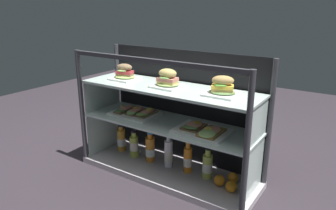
{
  "coord_description": "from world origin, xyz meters",
  "views": [
    {
      "loc": [
        1.13,
        -1.7,
        1.17
      ],
      "look_at": [
        0.0,
        0.0,
        0.52
      ],
      "focal_mm": 33.98,
      "sensor_mm": 36.0,
      "label": 1
    }
  ],
  "objects": [
    {
      "name": "orange_fruit_rolled_forward",
      "position": [
        0.46,
        0.08,
        0.08
      ],
      "size": [
        0.07,
        0.07,
        0.07
      ],
      "primitive_type": "sphere",
      "color": "orange",
      "rests_on": "case_base_deck"
    },
    {
      "name": "case_frame",
      "position": [
        0.0,
        0.12,
        0.48
      ],
      "size": [
        1.3,
        0.43,
        0.87
      ],
      "color": "#333338",
      "rests_on": "ground"
    },
    {
      "name": "shelf_upper_glass",
      "position": [
        0.0,
        0.0,
        0.64
      ],
      "size": [
        1.25,
        0.38,
        0.02
      ],
      "primitive_type": "cube",
      "color": "silver",
      "rests_on": "riser_upper_tier"
    },
    {
      "name": "open_sandwich_tray_near_left_corner",
      "position": [
        0.28,
        -0.04,
        0.42
      ],
      "size": [
        0.34,
        0.25,
        0.06
      ],
      "color": "white",
      "rests_on": "shelf_lower_glass"
    },
    {
      "name": "orange_fruit_near_left_post",
      "position": [
        0.49,
        -0.03,
        0.08
      ],
      "size": [
        0.07,
        0.07,
        0.07
      ],
      "primitive_type": "sphere",
      "color": "orange",
      "rests_on": "case_base_deck"
    },
    {
      "name": "juice_bottle_near_post",
      "position": [
        0.29,
        0.04,
        0.13
      ],
      "size": [
        0.07,
        0.07,
        0.22
      ],
      "color": "#B7C951",
      "rests_on": "case_base_deck"
    },
    {
      "name": "juice_bottle_front_right_end",
      "position": [
        -0.32,
        0.02,
        0.13
      ],
      "size": [
        0.07,
        0.07,
        0.21
      ],
      "color": "#B7C748",
      "rests_on": "case_base_deck"
    },
    {
      "name": "riser_lower_tier",
      "position": [
        0.0,
        0.0,
        0.21
      ],
      "size": [
        1.23,
        0.36,
        0.34
      ],
      "color": "silver",
      "rests_on": "case_base_deck"
    },
    {
      "name": "juice_bottle_tucked_behind",
      "position": [
        -0.48,
        0.05,
        0.13
      ],
      "size": [
        0.07,
        0.07,
        0.22
      ],
      "color": "gold",
      "rests_on": "case_base_deck"
    },
    {
      "name": "juice_bottle_front_fourth",
      "position": [
        -0.02,
        0.03,
        0.14
      ],
      "size": [
        0.06,
        0.06,
        0.25
      ],
      "color": "white",
      "rests_on": "case_base_deck"
    },
    {
      "name": "orange_fruit_beside_bottles",
      "position": [
        0.4,
        -0.0,
        0.08
      ],
      "size": [
        0.07,
        0.07,
        0.07
      ],
      "primitive_type": "sphere",
      "color": "orange",
      "rests_on": "case_base_deck"
    },
    {
      "name": "riser_upper_tier",
      "position": [
        0.0,
        0.0,
        0.52
      ],
      "size": [
        1.23,
        0.36,
        0.24
      ],
      "color": "silver",
      "rests_on": "shelf_lower_glass"
    },
    {
      "name": "ground_plane",
      "position": [
        0.0,
        0.0,
        -0.01
      ],
      "size": [
        6.0,
        6.0,
        0.02
      ],
      "primitive_type": "cube",
      "color": "#2F282F",
      "rests_on": "ground"
    },
    {
      "name": "case_base_deck",
      "position": [
        0.0,
        0.0,
        0.02
      ],
      "size": [
        1.3,
        0.43,
        0.04
      ],
      "primitive_type": "cube",
      "color": "#BDB4B8",
      "rests_on": "ground"
    },
    {
      "name": "plated_roll_sandwich_near_left_corner",
      "position": [
        -0.0,
        -0.01,
        0.7
      ],
      "size": [
        0.19,
        0.19,
        0.12
      ],
      "color": "white",
      "rests_on": "shelf_upper_glass"
    },
    {
      "name": "juice_bottle_front_left_end",
      "position": [
        -0.18,
        0.03,
        0.14
      ],
      "size": [
        0.07,
        0.07,
        0.23
      ],
      "color": "orange",
      "rests_on": "case_base_deck"
    },
    {
      "name": "juice_bottle_back_right",
      "position": [
        0.14,
        0.04,
        0.14
      ],
      "size": [
        0.06,
        0.06,
        0.24
      ],
      "color": "orange",
      "rests_on": "case_base_deck"
    },
    {
      "name": "plated_roll_sandwich_far_right",
      "position": [
        0.38,
        0.02,
        0.69
      ],
      "size": [
        0.2,
        0.2,
        0.12
      ],
      "color": "white",
      "rests_on": "shelf_upper_glass"
    },
    {
      "name": "open_sandwich_tray_mid_right",
      "position": [
        -0.29,
        0.0,
        0.42
      ],
      "size": [
        0.34,
        0.25,
        0.06
      ],
      "color": "white",
      "rests_on": "shelf_lower_glass"
    },
    {
      "name": "plated_roll_sandwich_left_of_center",
      "position": [
        -0.38,
        0.01,
        0.69
      ],
      "size": [
        0.18,
        0.18,
        0.12
      ],
      "color": "white",
      "rests_on": "shelf_upper_glass"
    },
    {
      "name": "shelf_lower_glass",
      "position": [
        0.0,
        0.0,
        0.39
      ],
      "size": [
        1.25,
        0.38,
        0.02
      ],
      "primitive_type": "cube",
      "color": "silver",
      "rests_on": "riser_lower_tier"
    }
  ]
}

